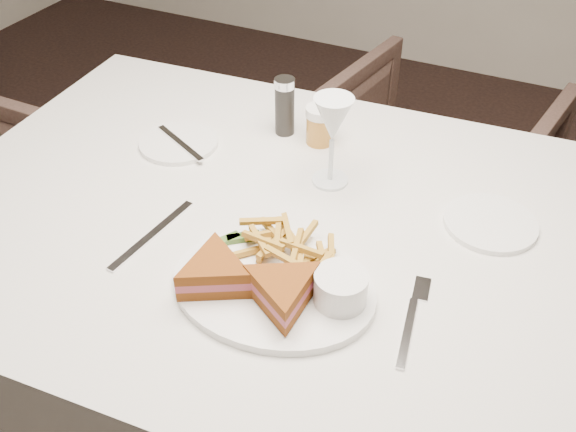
{
  "coord_description": "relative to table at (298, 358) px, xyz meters",
  "views": [
    {
      "loc": [
        0.43,
        -0.55,
        1.46
      ],
      "look_at": [
        0.09,
        0.19,
        0.8
      ],
      "focal_mm": 40.0,
      "sensor_mm": 36.0,
      "label": 1
    }
  ],
  "objects": [
    {
      "name": "table_setting",
      "position": [
        0.01,
        -0.07,
        0.41
      ],
      "size": [
        0.79,
        0.61,
        0.18
      ],
      "color": "white",
      "rests_on": "table"
    },
    {
      "name": "table",
      "position": [
        0.0,
        0.0,
        0.0
      ],
      "size": [
        1.41,
        0.99,
        0.75
      ],
      "primitive_type": "cube",
      "rotation": [
        0.0,
        0.0,
        0.06
      ],
      "color": "silver",
      "rests_on": "ground"
    },
    {
      "name": "chair_far",
      "position": [
        0.04,
        0.88,
        -0.05
      ],
      "size": [
        0.73,
        0.69,
        0.65
      ],
      "primitive_type": "imported",
      "rotation": [
        0.0,
        0.0,
        2.97
      ],
      "color": "#4B362E",
      "rests_on": "ground"
    }
  ]
}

